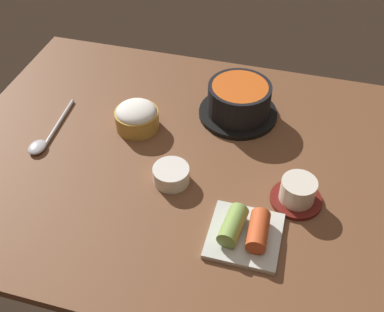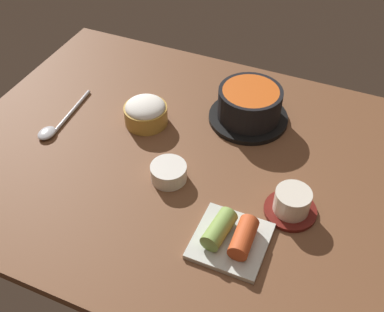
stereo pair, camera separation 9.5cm
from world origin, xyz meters
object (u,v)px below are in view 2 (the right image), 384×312
(tea_cup_with_saucer, at_px, (292,203))
(banchan_cup_center, at_px, (169,172))
(rice_bowl, at_px, (146,112))
(kimchi_plate, at_px, (231,237))
(stone_pot, at_px, (249,106))
(spoon, at_px, (55,126))

(tea_cup_with_saucer, bearing_deg, banchan_cup_center, -177.04)
(rice_bowl, bearing_deg, kimchi_plate, -39.23)
(stone_pot, relative_size, spoon, 0.93)
(stone_pot, distance_m, kimchi_plate, 0.35)
(rice_bowl, bearing_deg, banchan_cup_center, -48.57)
(tea_cup_with_saucer, xyz_separation_m, spoon, (-0.55, 0.03, -0.02))
(tea_cup_with_saucer, relative_size, spoon, 0.51)
(rice_bowl, xyz_separation_m, banchan_cup_center, (0.12, -0.14, -0.01))
(rice_bowl, bearing_deg, spoon, -151.16)
(banchan_cup_center, distance_m, spoon, 0.31)
(rice_bowl, bearing_deg, stone_pot, 25.77)
(stone_pot, bearing_deg, spoon, -152.80)
(kimchi_plate, bearing_deg, spoon, 163.59)
(banchan_cup_center, relative_size, kimchi_plate, 0.57)
(spoon, bearing_deg, rice_bowl, 28.84)
(spoon, bearing_deg, stone_pot, 27.20)
(banchan_cup_center, height_order, spoon, banchan_cup_center)
(stone_pot, height_order, rice_bowl, stone_pot)
(stone_pot, distance_m, banchan_cup_center, 0.26)
(banchan_cup_center, bearing_deg, stone_pot, 69.94)
(rice_bowl, distance_m, banchan_cup_center, 0.19)
(tea_cup_with_saucer, xyz_separation_m, kimchi_plate, (-0.08, -0.11, -0.01))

